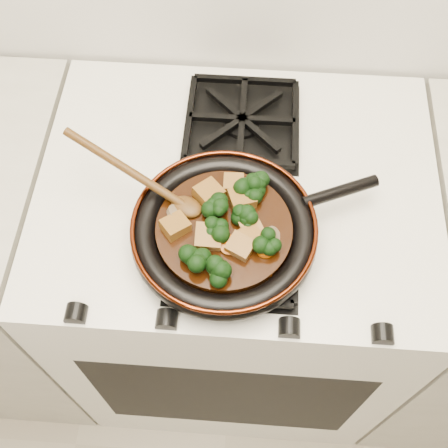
{
  "coord_description": "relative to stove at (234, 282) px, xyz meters",
  "views": [
    {
      "loc": [
        0.02,
        1.09,
        1.78
      ],
      "look_at": [
        -0.02,
        1.56,
        0.97
      ],
      "focal_mm": 45.0,
      "sensor_mm": 36.0,
      "label": 1
    }
  ],
  "objects": [
    {
      "name": "stove",
      "position": [
        0.0,
        0.0,
        0.0
      ],
      "size": [
        0.76,
        0.6,
        0.9
      ],
      "primitive_type": "cube",
      "color": "white",
      "rests_on": "ground"
    },
    {
      "name": "tofu_cube_3",
      "position": [
        -0.04,
        -0.16,
        0.52
      ],
      "size": [
        0.05,
        0.05,
        0.03
      ],
      "primitive_type": "cube",
      "rotation": [
        0.08,
        -0.09,
        1.58
      ],
      "color": "brown",
      "rests_on": "braising_sauce"
    },
    {
      "name": "carrot_coin_2",
      "position": [
        -0.0,
        -0.16,
        0.51
      ],
      "size": [
        0.03,
        0.03,
        0.02
      ],
      "primitive_type": "cylinder",
      "rotation": [
        -0.3,
        0.3,
        0.0
      ],
      "color": "#B54B05",
      "rests_on": "braising_sauce"
    },
    {
      "name": "skillet",
      "position": [
        -0.01,
        -0.13,
        0.49
      ],
      "size": [
        0.43,
        0.32,
        0.05
      ],
      "rotation": [
        0.0,
        0.0,
        0.41
      ],
      "color": "black",
      "rests_on": "burner_grate_front"
    },
    {
      "name": "tofu_cube_0",
      "position": [
        0.03,
        -0.15,
        0.52
      ],
      "size": [
        0.05,
        0.05,
        0.02
      ],
      "primitive_type": "cube",
      "rotation": [
        -0.04,
        0.02,
        0.62
      ],
      "color": "brown",
      "rests_on": "braising_sauce"
    },
    {
      "name": "burner_grate_back",
      "position": [
        0.0,
        0.14,
        0.46
      ],
      "size": [
        0.23,
        0.23,
        0.03
      ],
      "primitive_type": null,
      "color": "black",
      "rests_on": "stove"
    },
    {
      "name": "mushroom_slice_1",
      "position": [
        0.01,
        -0.05,
        0.52
      ],
      "size": [
        0.04,
        0.04,
        0.02
      ],
      "primitive_type": "cylinder",
      "rotation": [
        0.54,
        0.0,
        2.87
      ],
      "color": "brown",
      "rests_on": "braising_sauce"
    },
    {
      "name": "burner_grate_front",
      "position": [
        0.0,
        -0.14,
        0.46
      ],
      "size": [
        0.23,
        0.23,
        0.03
      ],
      "primitive_type": null,
      "color": "black",
      "rests_on": "stove"
    },
    {
      "name": "carrot_coin_3",
      "position": [
        0.01,
        -0.06,
        0.51
      ],
      "size": [
        0.03,
        0.03,
        0.02
      ],
      "primitive_type": "cylinder",
      "rotation": [
        0.32,
        -0.02,
        0.0
      ],
      "color": "#B54B05",
      "rests_on": "braising_sauce"
    },
    {
      "name": "broccoli_floret_1",
      "position": [
        -0.02,
        -0.15,
        0.52
      ],
      "size": [
        0.09,
        0.09,
        0.06
      ],
      "primitive_type": null,
      "rotation": [
        -0.21,
        -0.03,
        2.12
      ],
      "color": "black",
      "rests_on": "braising_sauce"
    },
    {
      "name": "tofu_cube_6",
      "position": [
        0.01,
        -0.08,
        0.52
      ],
      "size": [
        0.05,
        0.05,
        0.03
      ],
      "primitive_type": "cube",
      "rotation": [
        -0.05,
        0.04,
        0.36
      ],
      "color": "brown",
      "rests_on": "braising_sauce"
    },
    {
      "name": "carrot_coin_5",
      "position": [
        -0.09,
        -0.09,
        0.51
      ],
      "size": [
        0.03,
        0.03,
        0.02
      ],
      "primitive_type": "cylinder",
      "rotation": [
        -0.3,
        -0.14,
        0.0
      ],
      "color": "#B54B05",
      "rests_on": "braising_sauce"
    },
    {
      "name": "tofu_cube_5",
      "position": [
        -0.05,
        -0.07,
        0.52
      ],
      "size": [
        0.06,
        0.06,
        0.03
      ],
      "primitive_type": "cube",
      "rotation": [
        0.11,
        -0.06,
        2.34
      ],
      "color": "brown",
      "rests_on": "braising_sauce"
    },
    {
      "name": "tofu_cube_1",
      "position": [
        -0.1,
        -0.14,
        0.52
      ],
      "size": [
        0.06,
        0.06,
        0.03
      ],
      "primitive_type": "cube",
      "rotation": [
        -0.06,
        0.1,
        0.68
      ],
      "color": "brown",
      "rests_on": "braising_sauce"
    },
    {
      "name": "broccoli_floret_2",
      "position": [
        0.02,
        -0.07,
        0.52
      ],
      "size": [
        0.09,
        0.09,
        0.07
      ],
      "primitive_type": null,
      "rotation": [
        -0.08,
        0.24,
        0.53
      ],
      "color": "black",
      "rests_on": "braising_sauce"
    },
    {
      "name": "broccoli_floret_8",
      "position": [
        0.04,
        -0.05,
        0.52
      ],
      "size": [
        0.07,
        0.07,
        0.07
      ],
      "primitive_type": null,
      "rotation": [
        0.19,
        0.21,
        1.51
      ],
      "color": "black",
      "rests_on": "braising_sauce"
    },
    {
      "name": "wooden_spoon",
      "position": [
        -0.14,
        -0.07,
        0.54
      ],
      "size": [
        0.15,
        0.08,
        0.24
      ],
      "rotation": [
        0.0,
        0.0,
        2.74
      ],
      "color": "#482C0F",
      "rests_on": "braising_sauce"
    },
    {
      "name": "mushroom_slice_0",
      "position": [
        -0.1,
        -0.11,
        0.52
      ],
      "size": [
        0.05,
        0.05,
        0.03
      ],
      "primitive_type": "cylinder",
      "rotation": [
        0.58,
        0.0,
        2.11
      ],
      "color": "brown",
      "rests_on": "braising_sauce"
    },
    {
      "name": "carrot_coin_4",
      "position": [
        -0.01,
        -0.17,
        0.51
      ],
      "size": [
        0.03,
        0.03,
        0.02
      ],
      "primitive_type": "cylinder",
      "rotation": [
        0.24,
        0.07,
        0.0
      ],
      "color": "#B54B05",
      "rests_on": "braising_sauce"
    },
    {
      "name": "tofu_cube_4",
      "position": [
        0.01,
        -0.17,
        0.52
      ],
      "size": [
        0.05,
        0.05,
        0.03
      ],
      "primitive_type": "cube",
      "rotation": [
        -0.07,
        -0.02,
        2.68
      ],
      "color": "brown",
      "rests_on": "braising_sauce"
    },
    {
      "name": "tofu_cube_2",
      "position": [
        -0.01,
        -0.04,
        0.52
      ],
      "size": [
        0.04,
        0.03,
        0.02
      ],
      "primitive_type": "cube",
      "rotation": [
        0.09,
        -0.03,
        0.01
      ],
      "color": "brown",
      "rests_on": "braising_sauce"
    },
    {
      "name": "carrot_coin_1",
      "position": [
        0.0,
        -0.16,
        0.51
      ],
      "size": [
        0.03,
        0.03,
        0.02
      ],
      "primitive_type": "cylinder",
      "rotation": [
        -0.35,
        -0.23,
        0.0
      ],
      "color": "#B54B05",
      "rests_on": "braising_sauce"
    },
    {
      "name": "braising_sauce",
      "position": [
        -0.02,
        -0.13,
        0.5
      ],
      "size": [
        0.23,
        0.23,
        0.02
      ],
      "primitive_type": "cylinder",
      "color": "black",
      "rests_on": "skillet"
    },
    {
      "name": "broccoli_floret_3",
      "position": [
        -0.06,
        -0.2,
        0.52
      ],
      "size": [
        0.08,
        0.1,
        0.07
      ],
      "primitive_type": null,
      "rotation": [
        -0.19,
        0.2,
        0.8
      ],
      "color": "black",
      "rests_on": "braising_sauce"
    },
    {
      "name": "broccoli_floret_4",
      "position": [
        -0.03,
        -0.22,
        0.52
      ],
      "size": [
        0.09,
        0.09,
        0.07
      ],
      "primitive_type": null,
      "rotation": [
        -0.23,
        -0.07,
        0.66
      ],
      "color": "black",
      "rests_on": "braising_sauce"
    },
    {
      "name": "broccoli_floret_7",
      "position": [
        -0.03,
        -0.1,
        0.52
      ],
      "size": [
        0.08,
        0.08,
        0.07
      ],
      "primitive_type": null,
      "rotation": [
        0.19,
        0.1,
        1.91
      ],
      "color": "black",
      "rests_on": "braising_sauce"
    },
    {
      "name": "tofu_cube_7",
      "position": [
        0.03,
        -0.13,
        0.52
      ],
      "size": [
        0.05,
        0.05,
        0.03
      ],
      "primitive_type": "cube",
      "rotation": [
        0.09,
        -0.09,
        0.49
      ],
      "color": "brown",
      "rests_on": "braising_sauce"
    },
    {
      "name": "broccoli_floret_6",
      "position": [
        0.02,
        -0.12,
        0.52
      ],
      "size": [
        0.09,
        0.09,
        0.06
      ],
      "primitive_type": null,
      "rotation": [
        0.04,
        0.15,
        1.09
      ],
      "color": "black",
      "rests_on": "braising_sauce"
    },
    {
      "name": "carrot_coin_0",
      "position": [
        0.05,
        -0.17,
        0.51
      ],
      "size": [
        0.03,
        0.03,
        0.02
      ],
      "primitive_type": "cylinder",
      "rotation": [
        -0.16,
        -0.13,
        0.0
      ],
      "color": "#B54B05",
      "rests_on": "braising_sauce"
    },
    {
      "name": "broccoli_floret_5",
      "position": [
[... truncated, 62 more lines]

